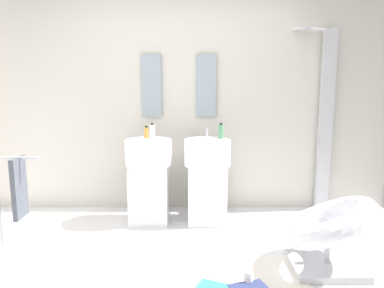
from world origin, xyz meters
TOP-DOWN VIEW (x-y plane):
  - ground_plane at (0.00, 0.00)m, footprint 4.80×3.60m
  - rear_partition at (0.00, 1.65)m, footprint 4.80×0.10m
  - pedestal_sink_left at (-0.31, 1.16)m, footprint 0.49×0.49m
  - pedestal_sink_right at (0.31, 1.16)m, footprint 0.49×0.49m
  - vanity_mirror_left at (-0.31, 1.58)m, footprint 0.22×0.03m
  - vanity_mirror_right at (0.31, 1.58)m, footprint 0.22×0.03m
  - shower_column at (1.63, 1.53)m, footprint 0.49×0.24m
  - lounge_chair at (1.23, 0.11)m, footprint 1.05×1.05m
  - towel_rack at (-1.28, 0.22)m, footprint 0.37×0.22m
  - area_rug at (0.45, -0.05)m, footprint 1.15×0.77m
  - magazine_navy at (0.55, -0.22)m, footprint 0.30×0.22m
  - coffee_mug at (0.57, -0.14)m, footprint 0.07×0.07m
  - soap_bottle_amber at (-0.34, 1.29)m, footprint 0.05×0.05m
  - soap_bottle_green at (0.45, 1.25)m, footprint 0.06×0.06m
  - soap_bottle_white at (-0.28, 1.31)m, footprint 0.06×0.06m

SIDE VIEW (x-z plane):
  - ground_plane at x=0.00m, z-range -0.04..0.00m
  - area_rug at x=0.45m, z-range 0.00..0.01m
  - magazine_navy at x=0.55m, z-range 0.01..0.04m
  - coffee_mug at x=0.57m, z-range 0.01..0.12m
  - lounge_chair at x=1.23m, z-range 0.03..0.67m
  - pedestal_sink_left at x=-0.31m, z-range -0.01..0.97m
  - pedestal_sink_right at x=0.31m, z-range -0.01..0.97m
  - towel_rack at x=-1.28m, z-range 0.15..1.10m
  - soap_bottle_amber at x=-0.34m, z-range 0.88..1.01m
  - soap_bottle_white at x=-0.28m, z-range 0.88..1.04m
  - soap_bottle_green at x=0.45m, z-range 0.88..1.04m
  - shower_column at x=1.63m, z-range 0.05..2.10m
  - rear_partition at x=0.00m, z-range 0.00..2.60m
  - vanity_mirror_left at x=-0.31m, z-range 1.08..1.77m
  - vanity_mirror_right at x=0.31m, z-range 1.08..1.77m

